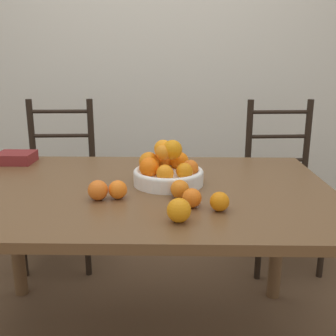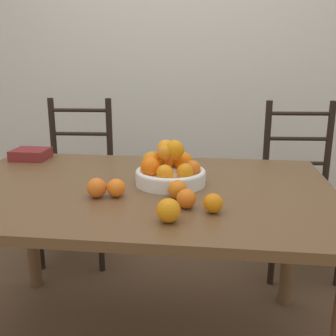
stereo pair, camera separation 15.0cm
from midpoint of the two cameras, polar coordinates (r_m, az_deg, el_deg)
wall_back at (r=3.09m, az=2.87°, el=16.03°), size 8.00×0.06×2.60m
dining_table at (r=1.61m, az=-1.69°, el=-5.89°), size 1.56×1.02×0.77m
fruit_bowl at (r=1.60m, az=2.96°, el=-0.34°), size 0.29×0.29×0.18m
orange_loose_0 at (r=1.45m, az=-7.44°, el=-2.92°), size 0.07×0.07×0.07m
orange_loose_1 at (r=1.43m, az=4.36°, el=-3.17°), size 0.07×0.07×0.07m
orange_loose_2 at (r=1.34m, az=5.89°, el=-4.51°), size 0.07×0.07×0.07m
orange_loose_3 at (r=1.31m, az=9.85°, el=-5.12°), size 0.07×0.07×0.07m
orange_loose_4 at (r=1.45m, az=-4.61°, el=-2.94°), size 0.07×0.07×0.07m
orange_loose_5 at (r=1.22m, az=3.61°, el=-6.23°), size 0.08×0.08×0.08m
chair_left at (r=2.59m, az=-11.34°, el=-2.36°), size 0.44×0.42×1.03m
chair_right at (r=2.53m, az=20.22°, el=-3.43°), size 0.45×0.43×1.03m
book_stack at (r=2.11m, az=-17.40°, el=1.90°), size 0.17×0.15×0.05m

